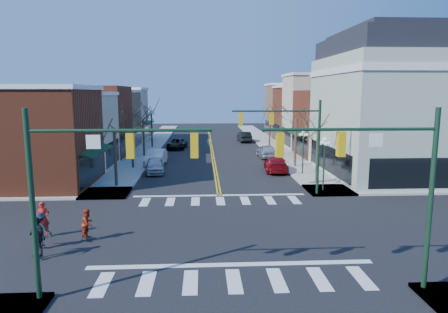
{
  "coord_description": "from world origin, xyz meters",
  "views": [
    {
      "loc": [
        -1.26,
        -21.66,
        7.72
      ],
      "look_at": [
        0.41,
        9.02,
        2.8
      ],
      "focal_mm": 32.0,
      "sensor_mm": 36.0,
      "label": 1
    }
  ],
  "objects": [
    {
      "name": "tree_right_c",
      "position": [
        8.4,
        27.0,
        2.42
      ],
      "size": [
        0.24,
        0.24,
        4.83
      ],
      "primitive_type": "cylinder",
      "color": "#382B21",
      "rests_on": "ground"
    },
    {
      "name": "tree_right_a",
      "position": [
        8.4,
        11.0,
        2.31
      ],
      "size": [
        0.24,
        0.24,
        4.62
      ],
      "primitive_type": "cylinder",
      "color": "#382B21",
      "rests_on": "ground"
    },
    {
      "name": "traffic_mast_near_right",
      "position": [
        5.55,
        -7.4,
        4.71
      ],
      "size": [
        6.6,
        0.28,
        7.2
      ],
      "color": "#14331E",
      "rests_on": "ground"
    },
    {
      "name": "pedestrian_dark_a",
      "position": [
        -8.99,
        -3.48,
        1.1
      ],
      "size": [
        1.17,
        1.03,
        1.89
      ],
      "primitive_type": "imported",
      "rotation": [
        0.0,
        0.0,
        -0.64
      ],
      "color": "black",
      "rests_on": "sidewalk_left"
    },
    {
      "name": "bldg_left_brick_b",
      "position": [
        -15.5,
        27.5,
        4.25
      ],
      "size": [
        10.0,
        9.0,
        8.5
      ],
      "primitive_type": "cube",
      "color": "maroon",
      "rests_on": "ground"
    },
    {
      "name": "victorian_corner",
      "position": [
        16.5,
        14.5,
        6.66
      ],
      "size": [
        12.25,
        14.25,
        13.3
      ],
      "color": "#A5B59D",
      "rests_on": "ground"
    },
    {
      "name": "pedestrian_red_a",
      "position": [
        -9.83,
        -0.6,
        1.06
      ],
      "size": [
        0.76,
        0.6,
        1.81
      ],
      "primitive_type": "imported",
      "rotation": [
        0.0,
        0.0,
        0.29
      ],
      "color": "red",
      "rests_on": "sidewalk_left"
    },
    {
      "name": "car_left_far",
      "position": [
        -4.8,
        33.61,
        0.71
      ],
      "size": [
        2.82,
        5.28,
        1.41
      ],
      "primitive_type": "imported",
      "rotation": [
        0.0,
        0.0,
        -0.09
      ],
      "color": "black",
      "rests_on": "ground"
    },
    {
      "name": "car_right_far",
      "position": [
        5.37,
        41.0,
        0.81
      ],
      "size": [
        2.05,
        5.04,
        1.63
      ],
      "primitive_type": "imported",
      "rotation": [
        0.0,
        0.0,
        3.21
      ],
      "color": "black",
      "rests_on": "ground"
    },
    {
      "name": "bldg_left_stucco_a",
      "position": [
        -15.5,
        19.5,
        3.75
      ],
      "size": [
        10.0,
        7.0,
        7.5
      ],
      "primitive_type": "cube",
      "color": "#BFB29D",
      "rests_on": "ground"
    },
    {
      "name": "tree_left_a",
      "position": [
        -8.4,
        11.0,
        2.38
      ],
      "size": [
        0.24,
        0.24,
        4.76
      ],
      "primitive_type": "cylinder",
      "color": "#382B21",
      "rests_on": "ground"
    },
    {
      "name": "tree_left_d",
      "position": [
        -8.4,
        35.0,
        2.45
      ],
      "size": [
        0.24,
        0.24,
        4.9
      ],
      "primitive_type": "cylinder",
      "color": "#382B21",
      "rests_on": "ground"
    },
    {
      "name": "bldg_right_tan",
      "position": [
        15.5,
        49.0,
        4.5
      ],
      "size": [
        10.0,
        8.0,
        9.0
      ],
      "primitive_type": "cube",
      "color": "#947352",
      "rests_on": "ground"
    },
    {
      "name": "bldg_left_brick_a",
      "position": [
        -15.5,
        11.75,
        4.0
      ],
      "size": [
        10.0,
        8.5,
        8.0
      ],
      "primitive_type": "cube",
      "color": "maroon",
      "rests_on": "ground"
    },
    {
      "name": "tree_left_b",
      "position": [
        -8.4,
        19.0,
        2.52
      ],
      "size": [
        0.24,
        0.24,
        5.04
      ],
      "primitive_type": "cylinder",
      "color": "#382B21",
      "rests_on": "ground"
    },
    {
      "name": "car_left_mid",
      "position": [
        -6.27,
        20.98,
        0.84
      ],
      "size": [
        2.07,
        5.18,
        1.67
      ],
      "primitive_type": "imported",
      "rotation": [
        0.0,
        0.0,
        -0.06
      ],
      "color": "silver",
      "rests_on": "ground"
    },
    {
      "name": "pedestrian_red_b",
      "position": [
        -7.3,
        -1.24,
        0.95
      ],
      "size": [
        0.78,
        0.9,
        1.59
      ],
      "primitive_type": "imported",
      "rotation": [
        0.0,
        0.0,
        1.32
      ],
      "color": "#AE2C12",
      "rests_on": "sidewalk_left"
    },
    {
      "name": "sidewalk_left",
      "position": [
        -8.75,
        20.0,
        0.07
      ],
      "size": [
        3.5,
        70.0,
        0.15
      ],
      "primitive_type": "cube",
      "color": "#9E9B93",
      "rests_on": "ground"
    },
    {
      "name": "lamppost_corner",
      "position": [
        8.2,
        8.5,
        2.96
      ],
      "size": [
        0.36,
        0.36,
        4.33
      ],
      "color": "#14331E",
      "rests_on": "ground"
    },
    {
      "name": "car_left_near",
      "position": [
        -5.92,
        16.76,
        0.74
      ],
      "size": [
        2.21,
        4.52,
        1.49
      ],
      "primitive_type": "imported",
      "rotation": [
        0.0,
        0.0,
        0.11
      ],
      "color": "#B7B7BC",
      "rests_on": "ground"
    },
    {
      "name": "traffic_mast_far_right",
      "position": [
        5.55,
        7.4,
        4.71
      ],
      "size": [
        6.6,
        0.28,
        7.2
      ],
      "color": "#14331E",
      "rests_on": "ground"
    },
    {
      "name": "bldg_left_tan",
      "position": [
        -15.5,
        35.75,
        3.9
      ],
      "size": [
        10.0,
        7.5,
        7.8
      ],
      "primitive_type": "cube",
      "color": "#947352",
      "rests_on": "ground"
    },
    {
      "name": "car_right_mid",
      "position": [
        6.4,
        25.25,
        0.8
      ],
      "size": [
        2.06,
        4.78,
        1.61
      ],
      "primitive_type": "imported",
      "rotation": [
        0.0,
        0.0,
        3.18
      ],
      "color": "#BCBDC1",
      "rests_on": "ground"
    },
    {
      "name": "tree_left_c",
      "position": [
        -8.4,
        27.0,
        2.27
      ],
      "size": [
        0.24,
        0.24,
        4.55
      ],
      "primitive_type": "cylinder",
      "color": "#382B21",
      "rests_on": "ground"
    },
    {
      "name": "lamppost_midblock",
      "position": [
        8.2,
        15.0,
        2.96
      ],
      "size": [
        0.36,
        0.36,
        4.33
      ],
      "color": "#14331E",
      "rests_on": "ground"
    },
    {
      "name": "traffic_mast_near_left",
      "position": [
        -5.55,
        -7.4,
        4.71
      ],
      "size": [
        6.6,
        0.28,
        7.2
      ],
      "color": "#14331E",
      "rests_on": "ground"
    },
    {
      "name": "bldg_right_brick_a",
      "position": [
        15.5,
        25.75,
        4.0
      ],
      "size": [
        10.0,
        8.5,
        8.0
      ],
      "primitive_type": "cube",
      "color": "maroon",
      "rests_on": "ground"
    },
    {
      "name": "bldg_left_stucco_b",
      "position": [
        -15.5,
        43.5,
        4.1
      ],
      "size": [
        10.0,
        8.0,
        8.2
      ],
      "primitive_type": "cube",
      "color": "#BFB29D",
      "rests_on": "ground"
    },
    {
      "name": "bldg_right_brick_b",
      "position": [
        15.5,
        41.0,
        4.25
      ],
      "size": [
        10.0,
        8.0,
        8.5
      ],
      "primitive_type": "cube",
      "color": "maroon",
      "rests_on": "ground"
    },
    {
      "name": "bldg_right_stucco",
      "position": [
        15.5,
        33.5,
        5.0
      ],
      "size": [
        10.0,
        7.0,
        10.0
      ],
      "primitive_type": "cube",
      "color": "#BFB29D",
      "rests_on": "ground"
    },
    {
      "name": "ground",
      "position": [
        0.0,
        0.0,
        0.0
      ],
      "size": [
        160.0,
        160.0,
        0.0
      ],
      "primitive_type": "plane",
      "color": "black",
      "rests_on": "ground"
    },
    {
      "name": "sidewalk_right",
      "position": [
        8.75,
        20.0,
        0.07
      ],
      "size": [
        3.5,
        70.0,
        0.15
      ],
      "primitive_type": "cube",
      "color": "#9E9B93",
      "rests_on": "ground"
    },
    {
      "name": "pedestrian_dark_b",
      "position": [
        -9.36,
        -2.2,
        1.02
      ],
      "size": [
        1.21,
        0.82,
        1.73
      ],
      "primitive_type": "imported",
      "rotation": [
        0.0,
        0.0,
        2.97
      ],
      "color": "#222129",
      "rests_on": "sidewalk_left"
    },
    {
      "name": "tree_right_d",
      "position": [
        8.4,
        35.0,
        2.48
      ],
      "size": [
        0.24,
        0.24,
        4.97
      ],
      "primitive_type": "cylinder",
      "color": "#382B21",
      "rests_on": "ground"
    },
    {
      "name": "car_right_near",
      "position": [
        5.97,
        16.87,
        0.76
      ],
      "size": [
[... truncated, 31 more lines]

